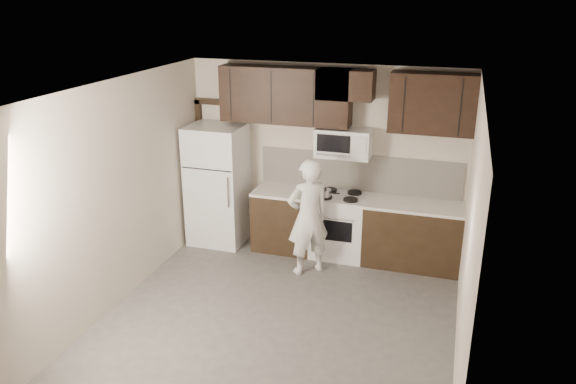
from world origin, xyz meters
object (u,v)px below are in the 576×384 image
at_px(stove, 339,225).
at_px(microwave, 343,143).
at_px(person, 308,217).
at_px(refrigerator, 218,185).

relative_size(stove, microwave, 1.24).
relative_size(microwave, person, 0.47).
relative_size(stove, person, 0.58).
height_order(stove, person, person).
bearing_deg(refrigerator, stove, 1.51).
distance_m(stove, microwave, 1.20).
bearing_deg(person, microwave, -149.28).
height_order(stove, refrigerator, refrigerator).
bearing_deg(microwave, stove, -89.90).
height_order(stove, microwave, microwave).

